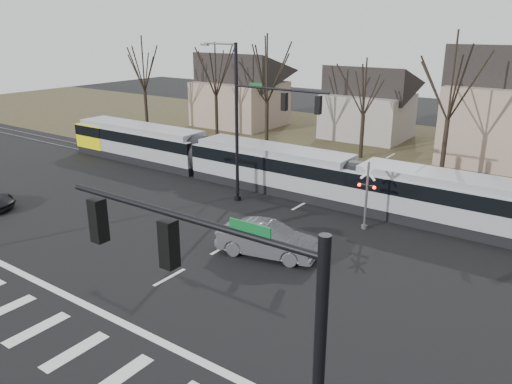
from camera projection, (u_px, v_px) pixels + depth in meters
The scene contains 14 objects.
ground at pixel (137, 295), 21.76m from camera, with size 140.00×140.00×0.00m, color black.
grass_verge at pixel (398, 151), 46.51m from camera, with size 140.00×28.00×0.01m, color #38331E.
crosswalk at pixel (56, 340), 18.67m from camera, with size 27.00×2.60×0.01m.
stop_line at pixel (103, 314), 20.37m from camera, with size 28.00×0.35×0.01m, color silver.
lane_dashes at pixel (315, 197), 34.14m from camera, with size 0.18×30.00×0.01m.
rail_pair at pixel (314, 198), 33.98m from camera, with size 90.00×1.52×0.06m.
tram at pixel (271, 165), 35.61m from camera, with size 40.81×3.03×3.09m.
sedan at pixel (268, 240), 25.29m from camera, with size 5.45×2.89×1.71m, color #4E4F55.
signal_pole_near_right at pixel (235, 344), 9.94m from camera, with size 6.72×0.44×8.00m.
signal_pole_far at pixel (257, 118), 30.94m from camera, with size 9.28×0.44×10.20m.
rail_crossing_signal at pixel (366, 198), 28.32m from camera, with size 1.08×0.36×4.00m.
tree_row at pixel (402, 108), 39.19m from camera, with size 59.20×7.20×10.00m.
house_a at pixel (240, 87), 57.61m from camera, with size 9.72×8.64×8.60m.
house_b at pixel (368, 99), 51.09m from camera, with size 8.64×7.56×7.65m.
Camera 1 is at (15.35, -12.65, 11.20)m, focal length 35.00 mm.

